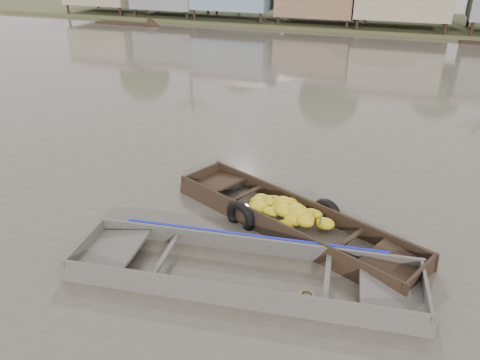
% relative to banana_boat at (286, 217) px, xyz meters
% --- Properties ---
extents(ground, '(120.00, 120.00, 0.00)m').
position_rel_banana_boat_xyz_m(ground, '(-1.65, -0.55, -0.19)').
color(ground, '#50493D').
rests_on(ground, ground).
extents(banana_boat, '(6.29, 3.86, 0.87)m').
position_rel_banana_boat_xyz_m(banana_boat, '(0.00, 0.00, 0.00)').
color(banana_boat, black).
rests_on(banana_boat, ground).
extents(viewer_boat, '(6.98, 2.67, 0.55)m').
position_rel_banana_boat_xyz_m(viewer_boat, '(-0.27, -2.13, -0.15)').
color(viewer_boat, '#3D3834').
rests_on(viewer_boat, ground).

